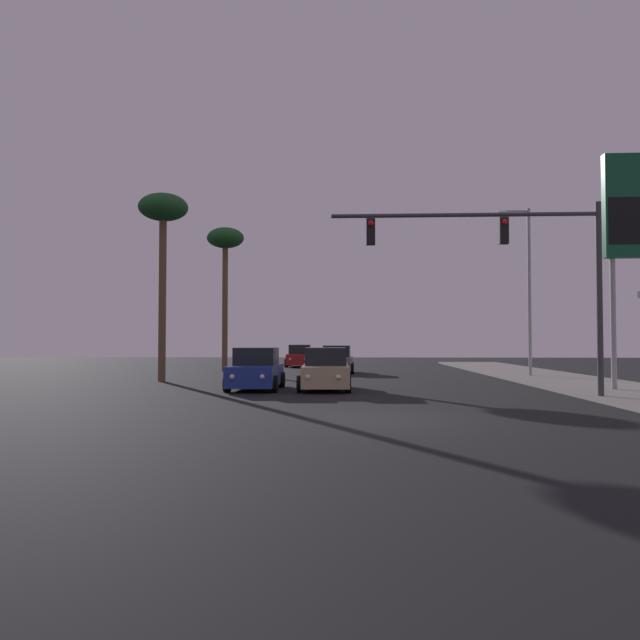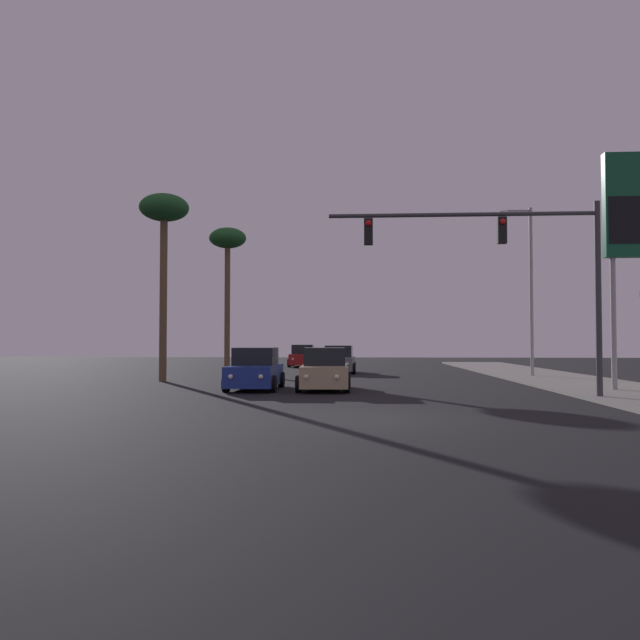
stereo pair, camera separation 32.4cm
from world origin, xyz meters
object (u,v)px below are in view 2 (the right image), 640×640
Objects in this scene: car_blue at (255,370)px; palm_tree_near at (164,218)px; gas_station_sign at (631,218)px; street_lamp at (529,282)px; palm_tree_mid at (228,246)px; car_grey at (339,361)px; car_tan at (325,371)px; car_red at (303,357)px; traffic_light_mast at (515,256)px.

car_blue is 10.10m from palm_tree_near.
palm_tree_near reaches higher than gas_station_sign.
car_blue is 0.48× the size of street_lamp.
car_grey is at bearing -11.52° from palm_tree_mid.
gas_station_sign is at bearing 174.77° from car_tan.
palm_tree_near reaches higher than car_red.
car_red and car_tan have the same top height.
gas_station_sign reaches higher than car_grey.
traffic_light_mast is 17.25m from palm_tree_near.
traffic_light_mast reaches higher than car_tan.
gas_station_sign is (11.53, -13.95, 5.86)m from car_grey.
car_tan is 8.57m from traffic_light_mast.
car_red is at bearing 73.82° from palm_tree_near.
car_red is 0.48× the size of street_lamp.
car_grey is 13.33m from car_tan.
car_tan is at bearing 176.96° from gas_station_sign.
car_tan is 0.48× the size of palm_tree_near.
gas_station_sign is (5.10, 3.03, 1.80)m from traffic_light_mast.
palm_tree_near reaches higher than car_grey.
car_grey is at bearing 107.16° from car_red.
car_grey is 0.48× the size of traffic_light_mast.
palm_tree_near is at bearing 150.10° from traffic_light_mast.
car_blue is 0.46× the size of palm_tree_mid.
car_red is at bearing -90.10° from car_blue.
palm_tree_near is at bearing 73.10° from car_red.
traffic_light_mast is (9.41, -3.70, 4.05)m from car_blue.
gas_station_sign reaches higher than traffic_light_mast.
gas_station_sign is (11.71, -0.62, 5.86)m from car_tan.
palm_tree_mid is at bearing -9.61° from car_grey.
car_grey is at bearing 110.76° from traffic_light_mast.
gas_station_sign is (14.50, -0.67, 5.86)m from car_blue.
street_lamp is 0.99× the size of palm_tree_near.
gas_station_sign is at bearing 30.70° from traffic_light_mast.
car_grey is 0.48× the size of palm_tree_near.
traffic_light_mast is at bearing -53.45° from palm_tree_mid.
gas_station_sign is (14.59, -23.42, 5.86)m from car_red.
gas_station_sign is at bearing 177.05° from car_blue.
palm_tree_mid is (-18.78, 15.43, 1.45)m from gas_station_sign.
gas_station_sign is 20.58m from palm_tree_near.
gas_station_sign reaches higher than car_red.
car_red is 19.66m from street_lamp.
car_red is (-3.05, 9.46, 0.00)m from car_grey.
car_blue is (0.08, -22.75, 0.00)m from car_red.
car_grey is 18.61m from traffic_light_mast.
gas_station_sign is at bearing -15.34° from palm_tree_near.
car_blue and car_tan have the same top height.
street_lamp reaches higher than car_red.
car_grey is 11.98m from street_lamp.
palm_tree_near is at bearing -32.90° from car_tan.
car_blue is at bearing 89.48° from car_red.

